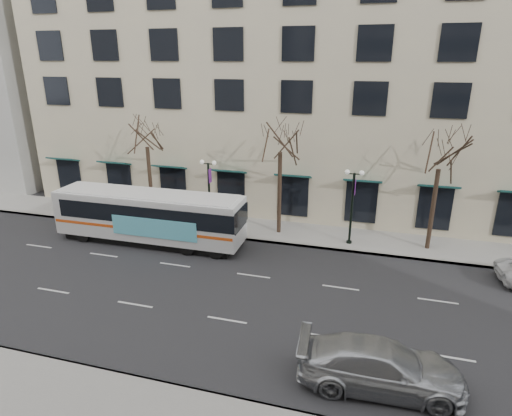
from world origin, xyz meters
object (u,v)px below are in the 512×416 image
(tree_far_mid, at_px, (280,138))
(silver_car, at_px, (381,366))
(city_bus, at_px, (150,216))
(tree_far_right, at_px, (441,154))
(lamp_post_right, at_px, (352,204))
(tree_far_left, at_px, (146,134))
(lamp_post_left, at_px, (209,191))

(tree_far_mid, distance_m, silver_car, 16.47)
(city_bus, bearing_deg, tree_far_mid, 24.84)
(tree_far_right, relative_size, lamp_post_right, 1.55)
(tree_far_left, distance_m, city_bus, 6.40)
(tree_far_right, bearing_deg, lamp_post_left, -177.71)
(tree_far_right, xyz_separation_m, lamp_post_left, (-14.99, -0.60, -3.48))
(lamp_post_left, relative_size, lamp_post_right, 1.00)
(tree_far_mid, height_order, silver_car, tree_far_mid)
(tree_far_mid, height_order, lamp_post_left, tree_far_mid)
(tree_far_left, xyz_separation_m, tree_far_mid, (10.00, 0.00, 0.21))
(city_bus, height_order, silver_car, city_bus)
(tree_far_mid, xyz_separation_m, lamp_post_right, (5.01, -0.60, -3.96))
(silver_car, bearing_deg, tree_far_right, -15.86)
(tree_far_right, bearing_deg, city_bus, -168.21)
(tree_far_left, height_order, lamp_post_left, tree_far_left)
(tree_far_left, bearing_deg, lamp_post_left, -6.83)
(tree_far_right, bearing_deg, lamp_post_right, -173.15)
(tree_far_right, height_order, silver_car, tree_far_right)
(tree_far_mid, height_order, lamp_post_right, tree_far_mid)
(tree_far_left, xyz_separation_m, lamp_post_left, (5.01, -0.60, -3.75))
(tree_far_mid, relative_size, city_bus, 0.66)
(tree_far_left, xyz_separation_m, tree_far_right, (20.00, 0.00, -0.28))
(lamp_post_left, distance_m, city_bus, 4.49)
(tree_far_right, relative_size, lamp_post_left, 1.55)
(tree_far_left, height_order, tree_far_right, tree_far_left)
(silver_car, bearing_deg, tree_far_mid, 23.74)
(tree_far_left, bearing_deg, tree_far_right, 0.00)
(tree_far_left, bearing_deg, city_bus, -62.08)
(lamp_post_left, bearing_deg, city_bus, -133.69)
(tree_far_left, distance_m, silver_car, 22.60)
(silver_car, bearing_deg, lamp_post_left, 39.11)
(tree_far_left, bearing_deg, silver_car, -38.50)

